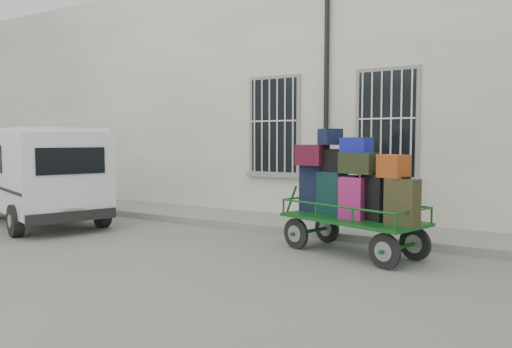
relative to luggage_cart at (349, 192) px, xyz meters
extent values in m
plane|color=slate|center=(-2.42, -0.50, -1.05)|extent=(80.00, 80.00, 0.00)
cube|color=beige|center=(-2.42, 5.00, 1.95)|extent=(24.00, 5.00, 6.00)
cylinder|color=black|center=(-1.47, 2.42, 1.75)|extent=(0.11, 0.11, 5.60)
cube|color=black|center=(-2.82, 2.48, 1.20)|extent=(1.20, 0.08, 2.20)
cube|color=gray|center=(-2.82, 2.46, 0.04)|extent=(1.45, 0.22, 0.12)
cube|color=black|center=(-0.12, 2.48, 1.20)|extent=(1.20, 0.08, 2.20)
cube|color=gray|center=(-0.12, 2.46, 0.04)|extent=(1.45, 0.22, 0.12)
cube|color=gray|center=(-2.42, 1.70, -0.98)|extent=(24.00, 1.70, 0.15)
cylinder|color=black|center=(-0.93, -0.14, -0.78)|extent=(0.53, 0.23, 0.54)
cylinder|color=gray|center=(-0.93, -0.14, -0.78)|extent=(0.31, 0.18, 0.30)
cylinder|color=black|center=(-0.67, 0.65, -0.78)|extent=(0.53, 0.23, 0.54)
cylinder|color=gray|center=(-0.67, 0.65, -0.78)|extent=(0.31, 0.18, 0.30)
cylinder|color=black|center=(0.82, -0.71, -0.78)|extent=(0.53, 0.23, 0.54)
cylinder|color=gray|center=(0.82, -0.71, -0.78)|extent=(0.31, 0.18, 0.30)
cylinder|color=black|center=(1.08, 0.08, -0.78)|extent=(0.53, 0.23, 0.54)
cylinder|color=gray|center=(1.08, 0.08, -0.78)|extent=(0.31, 0.18, 0.30)
cube|color=#14581D|center=(0.08, -0.03, -0.46)|extent=(2.60, 1.77, 0.05)
cylinder|color=#14581D|center=(-1.31, 0.42, -0.29)|extent=(0.31, 0.14, 0.61)
cube|color=black|center=(-0.80, 0.33, -0.01)|extent=(0.45, 0.33, 0.84)
cube|color=black|center=(-0.80, 0.33, 0.43)|extent=(0.22, 0.20, 0.03)
cube|color=#0E2D33|center=(-0.37, 0.14, -0.06)|extent=(0.59, 0.45, 0.74)
cube|color=black|center=(-0.37, 0.14, 0.33)|extent=(0.24, 0.19, 0.03)
cube|color=#991B60|center=(0.12, -0.17, -0.09)|extent=(0.43, 0.29, 0.69)
cube|color=black|center=(0.12, -0.17, 0.27)|extent=(0.19, 0.17, 0.03)
cube|color=black|center=(0.48, -0.11, -0.06)|extent=(0.51, 0.43, 0.74)
cube|color=black|center=(0.48, -0.11, 0.33)|extent=(0.21, 0.17, 0.03)
cube|color=#302F18|center=(0.98, -0.38, -0.07)|extent=(0.55, 0.39, 0.71)
cube|color=black|center=(0.98, -0.38, 0.30)|extent=(0.23, 0.18, 0.03)
cube|color=#521020|center=(-0.78, 0.19, 0.60)|extent=(0.57, 0.42, 0.37)
cube|color=black|center=(-0.24, 0.17, 0.51)|extent=(0.63, 0.50, 0.39)
cube|color=black|center=(0.18, -0.09, 0.49)|extent=(0.66, 0.46, 0.35)
cube|color=#9A401C|center=(0.81, -0.28, 0.46)|extent=(0.55, 0.49, 0.36)
cube|color=black|center=(-0.43, 0.18, 0.92)|extent=(0.49, 0.48, 0.28)
cube|color=#171FA0|center=(0.11, 0.02, 0.78)|extent=(0.50, 0.41, 0.25)
cube|color=white|center=(-7.15, -0.73, 0.17)|extent=(4.56, 3.16, 1.72)
cube|color=white|center=(-7.15, -0.73, 1.07)|extent=(4.34, 2.96, 0.10)
cube|color=black|center=(-9.09, 0.00, 0.50)|extent=(0.71, 1.54, 0.72)
cube|color=black|center=(-5.17, -1.46, 0.46)|extent=(0.50, 1.26, 0.52)
cube|color=black|center=(-5.18, -1.46, -0.64)|extent=(0.70, 1.69, 0.21)
cube|color=white|center=(-5.14, -1.47, -0.42)|extent=(0.17, 0.39, 0.11)
cylinder|color=black|center=(-8.14, 0.58, -0.73)|extent=(0.68, 0.42, 0.65)
cylinder|color=black|center=(-6.16, -2.03, -0.73)|extent=(0.68, 0.42, 0.65)
cylinder|color=black|center=(-5.54, -0.39, -0.73)|extent=(0.68, 0.42, 0.65)
camera|label=1|loc=(2.95, -7.94, 0.88)|focal=35.00mm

